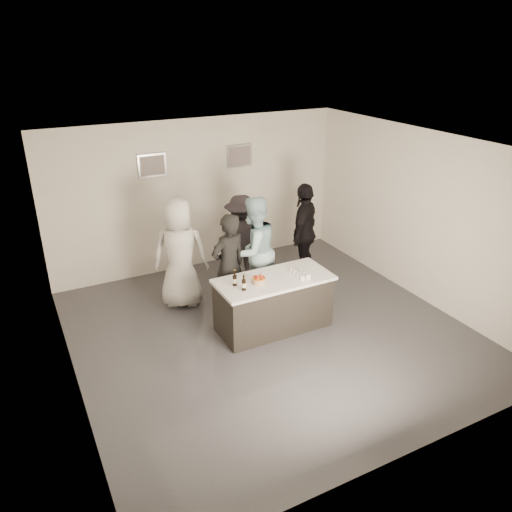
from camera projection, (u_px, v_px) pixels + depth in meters
name	position (u px, v px, depth m)	size (l,w,h in m)	color
floor	(270.00, 332.00, 8.12)	(6.00, 6.00, 0.00)	#3D3D42
ceiling	(273.00, 147.00, 6.90)	(6.00, 6.00, 0.00)	white
wall_back	(199.00, 195.00, 9.94)	(6.00, 0.04, 3.00)	silver
wall_front	(413.00, 349.00, 5.07)	(6.00, 0.04, 3.00)	silver
wall_left	(62.00, 289.00, 6.25)	(0.04, 6.00, 3.00)	silver
wall_right	(421.00, 216.00, 8.76)	(0.04, 6.00, 3.00)	silver
picture_left	(152.00, 165.00, 9.26)	(0.54, 0.04, 0.44)	#B2B2B7
picture_right	(239.00, 156.00, 10.01)	(0.54, 0.04, 0.44)	#B2B2B7
bar_counter	(274.00, 303.00, 8.06)	(1.86, 0.86, 0.90)	white
cake	(259.00, 281.00, 7.71)	(0.21, 0.21, 0.08)	orange
beer_bottle_a	(235.00, 278.00, 7.60)	(0.07, 0.07, 0.26)	black
beer_bottle_b	(244.00, 282.00, 7.46)	(0.07, 0.07, 0.26)	black
tumbler_cluster	(300.00, 273.00, 7.96)	(0.19, 0.40, 0.08)	orange
candles	(266.00, 289.00, 7.54)	(0.24, 0.08, 0.01)	pink
person_main_black	(229.00, 266.00, 8.26)	(0.67, 0.44, 1.83)	black
person_main_blue	(254.00, 251.00, 8.67)	(0.95, 0.74, 1.96)	#AAD4DE
person_guest_left	(180.00, 253.00, 8.58)	(0.96, 0.62, 1.96)	silver
person_guest_right	(304.00, 232.00, 9.56)	(1.13, 0.47, 1.92)	black
person_guest_back	(242.00, 238.00, 9.54)	(1.11, 0.64, 1.71)	#252026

